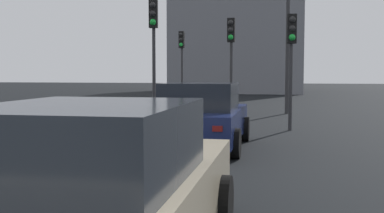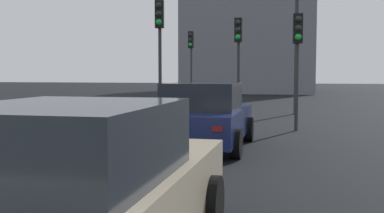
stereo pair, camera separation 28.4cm
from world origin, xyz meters
The scene contains 8 objects.
car_navy_lead centered at (9.62, 0.16, 0.75)m, with size 4.14×2.12×1.56m.
car_beige_second centered at (2.46, -0.09, 0.75)m, with size 4.56×2.05×1.55m.
traffic_light_near_left centered at (16.19, 0.10, 2.77)m, with size 0.32×0.29×3.85m.
traffic_light_near_right centered at (13.49, 2.38, 2.99)m, with size 0.32×0.30×4.16m.
traffic_light_far_left centered at (23.24, 3.46, 2.90)m, with size 0.33×0.30×4.03m.
traffic_light_far_right centered at (13.39, -2.04, 2.60)m, with size 0.33×0.30×3.60m.
street_lamp_kerbside centered at (19.49, -2.05, 4.32)m, with size 0.56×0.36×7.34m.
building_facade_left centered at (44.04, 2.00, 5.17)m, with size 12.50×11.58×10.33m, color slate.
Camera 1 is at (-1.18, -1.60, 1.79)m, focal length 43.07 mm.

